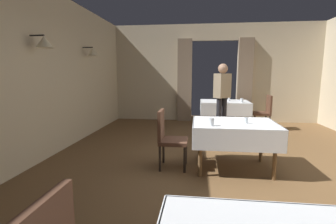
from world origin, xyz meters
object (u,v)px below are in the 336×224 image
dining_table_mid (234,129)px  glass_mid_b (246,120)px  chair_far_right (264,111)px  glass_far_b (224,100)px  dining_table_far (224,105)px  glass_far_c (242,100)px  chair_mid_left (168,136)px  person_waiter_by_doorway (222,95)px  glass_mid_a (212,122)px  flower_vase_far (229,97)px

dining_table_mid → glass_mid_b: (0.16, -0.06, 0.15)m
chair_far_right → glass_far_b: size_ratio=7.96×
dining_table_mid → chair_far_right: size_ratio=1.38×
dining_table_far → glass_mid_b: 3.06m
glass_far_c → chair_far_right: bearing=17.7°
chair_mid_left → glass_far_b: chair_mid_left is taller
glass_far_b → person_waiter_by_doorway: bearing=-98.9°
glass_mid_b → dining_table_far: bearing=90.0°
chair_far_right → glass_far_c: chair_far_right is taller
dining_table_mid → dining_table_far: (0.16, 2.99, -0.00)m
chair_far_right → glass_far_b: (-1.10, -0.27, 0.29)m
glass_mid_a → glass_far_c: 3.19m
dining_table_mid → chair_mid_left: bearing=-175.8°
glass_mid_b → flower_vase_far: (0.12, 3.14, 0.06)m
dining_table_far → person_waiter_by_doorway: bearing=-99.2°
glass_mid_a → glass_mid_b: glass_mid_a is taller
chair_far_right → person_waiter_by_doorway: bearing=-139.3°
dining_table_mid → person_waiter_by_doorway: 1.91m
chair_far_right → glass_mid_b: chair_far_right is taller
chair_mid_left → glass_far_c: 3.24m
chair_far_right → glass_mid_a: 3.62m
glass_far_b → glass_mid_b: bearing=-88.7°
glass_mid_b → flower_vase_far: size_ratio=0.49×
dining_table_mid → dining_table_far: same height
glass_mid_b → glass_far_c: glass_far_c is taller
dining_table_mid → glass_mid_a: size_ratio=10.82×
glass_far_b → person_waiter_by_doorway: person_waiter_by_doorway is taller
dining_table_far → glass_far_b: size_ratio=11.22×
dining_table_far → chair_mid_left: (-1.18, -3.07, -0.13)m
chair_mid_left → dining_table_mid: bearing=4.2°
flower_vase_far → glass_far_b: 0.46m
dining_table_mid → glass_far_c: size_ratio=11.79×
dining_table_far → glass_mid_a: bearing=-99.0°
chair_mid_left → glass_mid_b: size_ratio=10.18×
glass_mid_b → glass_far_b: glass_far_b is taller
dining_table_mid → glass_far_b: glass_far_b is taller
dining_table_mid → chair_mid_left: (-1.02, -0.08, -0.13)m
glass_mid_b → glass_far_c: 2.82m
dining_table_mid → glass_far_b: size_ratio=10.94×
person_waiter_by_doorway → flower_vase_far: bearing=75.6°
glass_mid_b → person_waiter_by_doorway: size_ratio=0.05×
chair_mid_left → dining_table_far: bearing=68.9°
chair_far_right → glass_mid_b: 3.18m
glass_mid_b → glass_far_c: bearing=81.6°
dining_table_mid → chair_far_right: 3.17m
flower_vase_far → person_waiter_by_doorway: person_waiter_by_doorway is taller
glass_far_b → flower_vase_far: bearing=66.1°
dining_table_mid → glass_mid_a: glass_mid_a is taller
glass_mid_a → glass_mid_b: size_ratio=1.29×
dining_table_far → glass_mid_a: 3.36m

